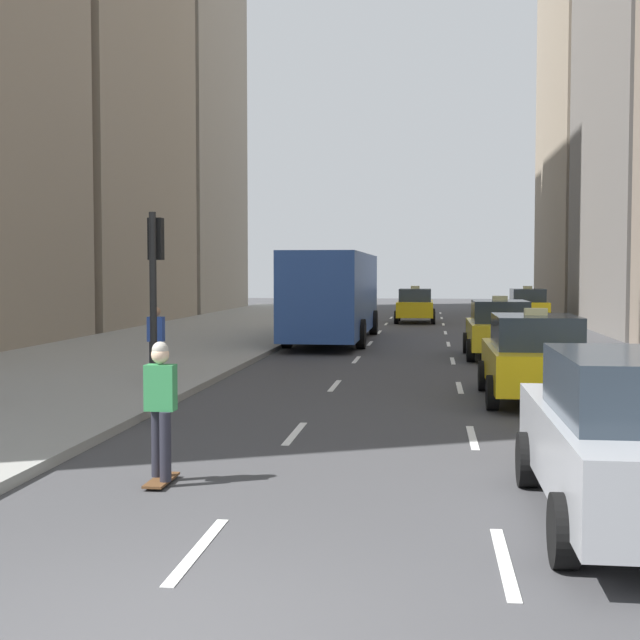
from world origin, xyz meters
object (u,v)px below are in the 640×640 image
taxi_fourth (534,357)px  city_bus (334,293)px  sedan_black_near (635,438)px  taxi_lead (499,329)px  pedestrian_far_walking (156,339)px  skateboarder (161,406)px  traffic_light_pole (155,282)px  taxi_third (527,306)px  taxi_second (415,305)px

taxi_fourth → city_bus: 15.84m
taxi_fourth → sedan_black_near: bearing=-90.0°
taxi_lead → pedestrian_far_walking: size_ratio=2.67×
sedan_black_near → skateboarder: sedan_black_near is taller
city_bus → pedestrian_far_walking: (-2.61, -13.39, -0.72)m
traffic_light_pole → skateboarder: bearing=-71.7°
pedestrian_far_walking → traffic_light_pole: bearing=-72.6°
taxi_third → skateboarder: size_ratio=2.52×
taxi_second → taxi_fourth: same height
taxi_third → city_bus: bearing=-123.2°
pedestrian_far_walking → taxi_lead: bearing=42.8°
taxi_third → skateboarder: bearing=-102.9°
sedan_black_near → skateboarder: size_ratio=2.74×
sedan_black_near → taxi_fourth: bearing=90.0°
taxi_second → traffic_light_pole: 30.90m
taxi_lead → sedan_black_near: taxi_lead is taller
pedestrian_far_walking → sedan_black_near: bearing=-51.2°
taxi_lead → skateboarder: size_ratio=2.52×
taxi_lead → city_bus: 8.11m
taxi_fourth → city_bus: (-5.61, 14.78, 0.91)m
taxi_second → sedan_black_near: (2.80, -36.10, 0.02)m
sedan_black_near → city_bus: (-5.61, 23.59, 0.88)m
taxi_second → pedestrian_far_walking: bearing=-101.8°
skateboarder → pedestrian_far_walking: size_ratio=1.06×
sedan_black_near → taxi_second: bearing=94.4°
sedan_black_near → pedestrian_far_walking: bearing=128.8°
taxi_lead → taxi_second: size_ratio=1.00×
sedan_black_near → city_bus: bearing=103.4°
taxi_third → sedan_black_near: bearing=-94.4°
sedan_black_near → skateboarder: bearing=167.9°
taxi_fourth → skateboarder: size_ratio=2.52×
skateboarder → pedestrian_far_walking: pedestrian_far_walking is taller
taxi_lead → taxi_third: 18.83m
taxi_lead → city_bus: city_bus is taller
skateboarder → pedestrian_far_walking: (-2.91, 9.07, 0.10)m
city_bus → traffic_light_pole: (-1.14, -18.10, 0.62)m
taxi_second → taxi_third: size_ratio=1.00×
taxi_fourth → traffic_light_pole: bearing=-153.9°
taxi_lead → traffic_light_pole: traffic_light_pole is taller
taxi_second → skateboarder: bearing=-94.1°
traffic_light_pole → city_bus: bearing=86.4°
taxi_second → sedan_black_near: size_ratio=0.92×
taxi_lead → taxi_second: (-2.80, 18.29, 0.00)m
taxi_fourth → skateboarder: 9.33m
taxi_second → skateboarder: taxi_second is taller
taxi_second → sedan_black_near: taxi_second is taller
taxi_third → taxi_fourth: (-2.80, -27.62, 0.00)m
taxi_lead → sedan_black_near: 17.82m
taxi_lead → traffic_light_pole: bearing=-118.7°
taxi_lead → taxi_fourth: size_ratio=1.00×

